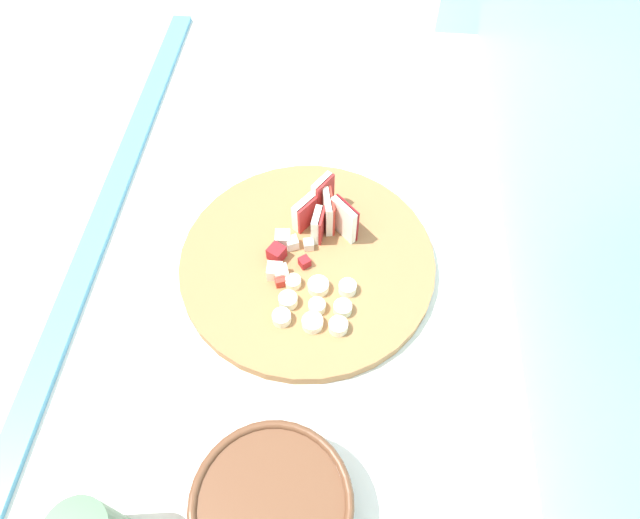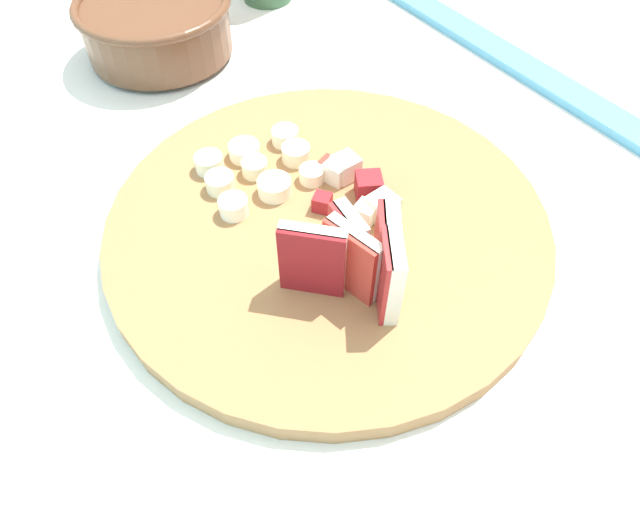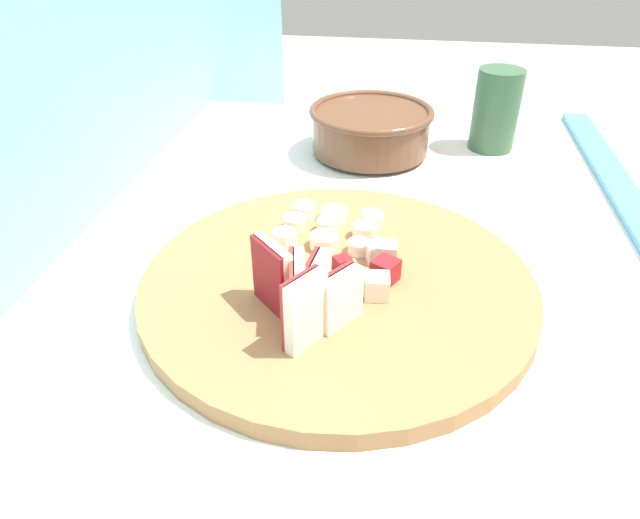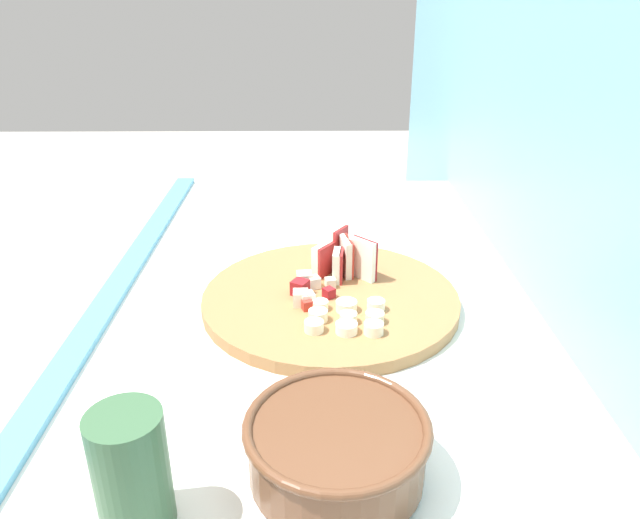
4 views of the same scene
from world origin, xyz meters
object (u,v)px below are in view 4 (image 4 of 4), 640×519
object	(u,v)px
apple_dice_pile	(309,290)
small_jar	(134,471)
banana_slice_rows	(349,317)
cutting_board	(332,299)
apple_wedge_fan	(344,257)
ceramic_bowl	(339,447)

from	to	relation	value
apple_dice_pile	small_jar	world-z (taller)	small_jar
apple_dice_pile	banana_slice_rows	size ratio (longest dim) A/B	0.84
apple_dice_pile	banana_slice_rows	world-z (taller)	apple_dice_pile
cutting_board	apple_wedge_fan	world-z (taller)	apple_wedge_fan
cutting_board	apple_dice_pile	distance (m)	0.04
cutting_board	small_jar	world-z (taller)	small_jar
cutting_board	apple_wedge_fan	bearing A→B (deg)	162.25
banana_slice_rows	apple_wedge_fan	bearing A→B (deg)	179.70
apple_wedge_fan	ceramic_bowl	size ratio (longest dim) A/B	0.57
apple_dice_pile	ceramic_bowl	size ratio (longest dim) A/B	0.52
apple_dice_pile	banana_slice_rows	xyz separation A→B (m)	(0.07, 0.05, -0.00)
cutting_board	small_jar	distance (m)	0.43
apple_wedge_fan	apple_dice_pile	size ratio (longest dim) A/B	1.09
apple_wedge_fan	banana_slice_rows	distance (m)	0.15
small_jar	ceramic_bowl	bearing A→B (deg)	105.65
apple_wedge_fan	small_jar	xyz separation A→B (m)	(0.46, -0.20, 0.01)
cutting_board	small_jar	xyz separation A→B (m)	(0.39, -0.18, 0.05)
cutting_board	apple_dice_pile	bearing A→B (deg)	-79.30
ceramic_bowl	cutting_board	bearing A→B (deg)	179.41
apple_dice_pile	small_jar	xyz separation A→B (m)	(0.38, -0.14, 0.03)
small_jar	cutting_board	bearing A→B (deg)	155.47
cutting_board	banana_slice_rows	bearing A→B (deg)	14.30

